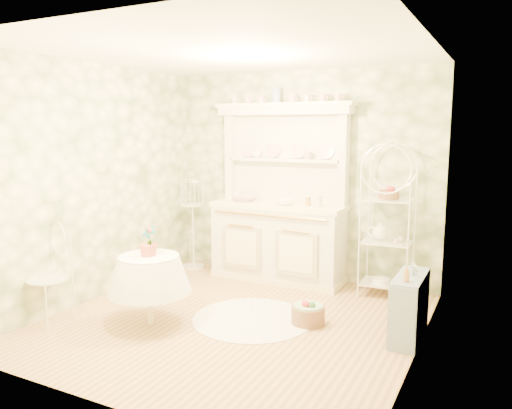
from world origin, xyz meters
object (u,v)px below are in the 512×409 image
at_px(kitchen_dresser, 278,193).
at_px(round_table, 150,287).
at_px(bakers_rack, 387,226).
at_px(cafe_chair, 47,283).
at_px(birdcage_stand, 193,214).
at_px(floor_basket, 308,315).
at_px(side_shelf, 409,308).

xyz_separation_m(kitchen_dresser, round_table, (-0.51, -1.98, -0.75)).
xyz_separation_m(bakers_rack, cafe_chair, (-2.89, -2.39, -0.43)).
xyz_separation_m(kitchen_dresser, birdcage_stand, (-1.29, -0.06, -0.37)).
relative_size(round_table, floor_basket, 2.65).
height_order(kitchen_dresser, side_shelf, kitchen_dresser).
distance_m(round_table, cafe_chair, 1.06).
xyz_separation_m(bakers_rack, birdcage_stand, (-2.69, -0.05, -0.07)).
height_order(side_shelf, birdcage_stand, birdcage_stand).
xyz_separation_m(side_shelf, cafe_chair, (-3.36, -1.26, 0.12)).
bearing_deg(kitchen_dresser, side_shelf, -31.22).
relative_size(cafe_chair, floor_basket, 2.79).
relative_size(bakers_rack, round_table, 2.13).
bearing_deg(floor_basket, cafe_chair, -154.12).
relative_size(side_shelf, birdcage_stand, 0.45).
distance_m(round_table, birdcage_stand, 2.11).
xyz_separation_m(cafe_chair, floor_basket, (2.39, 1.16, -0.32)).
xyz_separation_m(birdcage_stand, floor_basket, (2.20, -1.19, -0.68)).
bearing_deg(kitchen_dresser, bakers_rack, -0.29).
bearing_deg(kitchen_dresser, floor_basket, -53.87).
height_order(round_table, floor_basket, round_table).
xyz_separation_m(round_table, cafe_chair, (-0.97, -0.42, 0.02)).
xyz_separation_m(kitchen_dresser, floor_basket, (0.91, -1.24, -1.05)).
bearing_deg(cafe_chair, bakers_rack, 58.80).
xyz_separation_m(bakers_rack, side_shelf, (0.47, -1.13, -0.54)).
bearing_deg(birdcage_stand, cafe_chair, -94.66).
bearing_deg(bakers_rack, round_table, -136.78).
xyz_separation_m(side_shelf, round_table, (-2.39, -0.84, 0.10)).
xyz_separation_m(bakers_rack, round_table, (-1.92, -1.97, -0.45)).
height_order(birdcage_stand, floor_basket, birdcage_stand).
relative_size(kitchen_dresser, side_shelf, 3.26).
height_order(side_shelf, floor_basket, side_shelf).
height_order(bakers_rack, birdcage_stand, bakers_rack).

